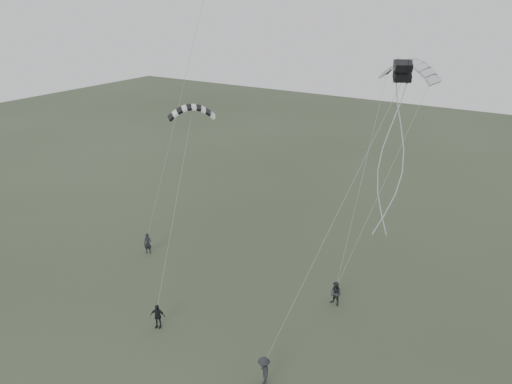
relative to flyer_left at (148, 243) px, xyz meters
The scene contains 8 objects.
ground 9.73m from the flyer_left, 30.33° to the right, with size 140.00×140.00×0.00m, color #37412D.
flyer_left is the anchor object (origin of this frame).
flyer_right 14.54m from the flyer_left, ahead, with size 0.76×0.59×1.57m, color #28282E.
flyer_center 9.20m from the flyer_left, 43.06° to the right, with size 0.87×0.36×1.49m, color black.
flyer_far 15.94m from the flyer_left, 26.12° to the right, with size 1.08×0.62×1.66m, color #242428.
kite_pale_large 21.92m from the flyer_left, 26.54° to the left, with size 3.99×0.90×1.64m, color #BABDC0, non-canonical shape.
kite_striped 11.31m from the flyer_left, 10.26° to the left, with size 2.96×0.74×1.17m, color black, non-canonical shape.
kite_box 22.94m from the flyer_left, ahead, with size 0.71×0.71×0.75m, color black, non-canonical shape.
Camera 1 is at (15.88, -18.67, 17.87)m, focal length 35.00 mm.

